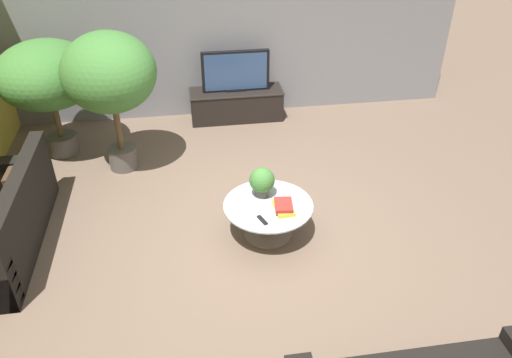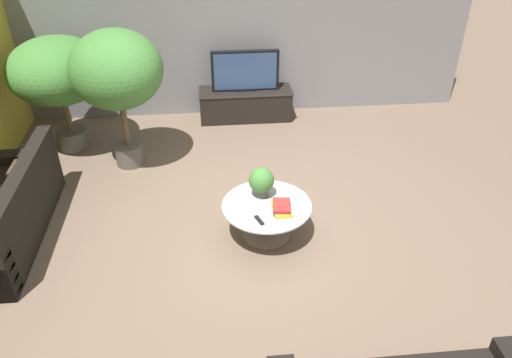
{
  "view_description": "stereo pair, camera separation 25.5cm",
  "coord_description": "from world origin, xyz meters",
  "views": [
    {
      "loc": [
        -0.62,
        -4.28,
        3.58
      ],
      "look_at": [
        0.09,
        0.29,
        0.55
      ],
      "focal_mm": 35.0,
      "sensor_mm": 36.0,
      "label": 1
    },
    {
      "loc": [
        -0.37,
        -4.32,
        3.58
      ],
      "look_at": [
        0.09,
        0.29,
        0.55
      ],
      "focal_mm": 35.0,
      "sensor_mm": 36.0,
      "label": 2
    }
  ],
  "objects": [
    {
      "name": "book_stack",
      "position": [
        0.31,
        -0.14,
        0.46
      ],
      "size": [
        0.21,
        0.31,
        0.08
      ],
      "color": "gold",
      "rests_on": "coffee_table"
    },
    {
      "name": "remote_black",
      "position": [
        0.06,
        -0.29,
        0.43
      ],
      "size": [
        0.1,
        0.16,
        0.02
      ],
      "primitive_type": "cube",
      "rotation": [
        0.0,
        0.0,
        0.37
      ],
      "color": "black",
      "rests_on": "coffee_table"
    },
    {
      "name": "back_wall_stone",
      "position": [
        0.0,
        3.26,
        1.5
      ],
      "size": [
        7.4,
        0.12,
        3.0
      ],
      "primitive_type": "cube",
      "color": "slate",
      "rests_on": "ground"
    },
    {
      "name": "couch_by_wall",
      "position": [
        -2.67,
        0.23,
        0.28
      ],
      "size": [
        0.84,
        2.06,
        0.84
      ],
      "rotation": [
        0.0,
        0.0,
        -1.57
      ],
      "color": "black",
      "rests_on": "ground"
    },
    {
      "name": "coffee_table",
      "position": [
        0.17,
        -0.02,
        0.29
      ],
      "size": [
        0.97,
        0.97,
        0.42
      ],
      "color": "#756656",
      "rests_on": "ground"
    },
    {
      "name": "ground_plane",
      "position": [
        0.0,
        0.0,
        0.0
      ],
      "size": [
        24.0,
        24.0,
        0.0
      ],
      "primitive_type": "plane",
      "color": "brown"
    },
    {
      "name": "potted_palm_tall",
      "position": [
        -2.37,
        2.21,
        1.14
      ],
      "size": [
        1.3,
        1.3,
        1.61
      ],
      "color": "#514C47",
      "rests_on": "ground"
    },
    {
      "name": "television",
      "position": [
        0.18,
        2.94,
        0.79
      ],
      "size": [
        1.04,
        0.13,
        0.63
      ],
      "color": "black",
      "rests_on": "media_console"
    },
    {
      "name": "potted_plant_tabletop",
      "position": [
        0.13,
        0.16,
        0.6
      ],
      "size": [
        0.28,
        0.28,
        0.34
      ],
      "color": "#514C47",
      "rests_on": "coffee_table"
    },
    {
      "name": "media_console",
      "position": [
        0.18,
        2.94,
        0.25
      ],
      "size": [
        1.46,
        0.5,
        0.48
      ],
      "color": "black",
      "rests_on": "ground"
    },
    {
      "name": "potted_palm_corner",
      "position": [
        -1.51,
        1.69,
        1.31
      ],
      "size": [
        1.15,
        1.15,
        1.84
      ],
      "color": "#514C47",
      "rests_on": "ground"
    }
  ]
}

